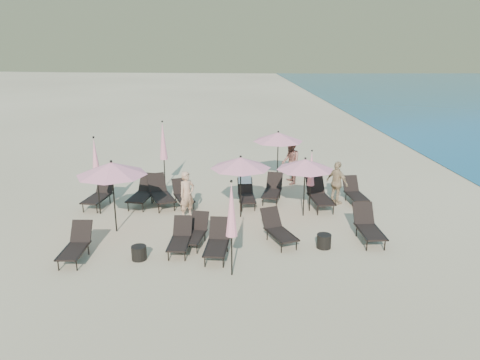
{
  "coord_description": "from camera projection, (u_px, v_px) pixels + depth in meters",
  "views": [
    {
      "loc": [
        -1.27,
        -12.79,
        6.05
      ],
      "look_at": [
        -0.35,
        3.5,
        1.1
      ],
      "focal_mm": 35.0,
      "sensor_mm": 36.0,
      "label": 1
    }
  ],
  "objects": [
    {
      "name": "beachgoer_b",
      "position": [
        291.0,
        162.0,
        20.09
      ],
      "size": [
        0.75,
        0.95,
        1.93
      ],
      "primitive_type": "imported",
      "rotation": [
        0.0,
        0.0,
        -1.59
      ],
      "color": "#985E4E",
      "rests_on": "ground"
    },
    {
      "name": "lounger_5",
      "position": [
        368.0,
        226.0,
        14.54
      ],
      "size": [
        0.68,
        1.73,
        0.99
      ],
      "rotation": [
        0.0,
        0.0,
        -0.01
      ],
      "color": "black",
      "rests_on": "ground"
    },
    {
      "name": "lounger_9",
      "position": [
        246.0,
        192.0,
        17.72
      ],
      "size": [
        0.63,
        1.61,
        0.99
      ],
      "rotation": [
        0.0,
        0.0,
        0.03
      ],
      "color": "black",
      "rests_on": "ground"
    },
    {
      "name": "hotel_skyline",
      "position": [
        47.0,
        5.0,
        261.08
      ],
      "size": [
        109.0,
        82.0,
        55.0
      ],
      "color": "beige",
      "rests_on": "ground"
    },
    {
      "name": "lounger_13",
      "position": [
        143.0,
        192.0,
        17.68
      ],
      "size": [
        1.05,
        1.89,
        1.03
      ],
      "rotation": [
        0.0,
        0.0,
        -0.22
      ],
      "color": "black",
      "rests_on": "ground"
    },
    {
      "name": "umbrella_closed_1",
      "position": [
        311.0,
        169.0,
        16.66
      ],
      "size": [
        0.27,
        0.27,
        2.29
      ],
      "color": "black",
      "rests_on": "ground"
    },
    {
      "name": "lounger_12",
      "position": [
        355.0,
        192.0,
        17.87
      ],
      "size": [
        0.69,
        1.6,
        0.9
      ],
      "rotation": [
        0.0,
        0.0,
        0.06
      ],
      "color": "black",
      "rests_on": "ground"
    },
    {
      "name": "beachgoer_c",
      "position": [
        337.0,
        183.0,
        17.62
      ],
      "size": [
        0.91,
        1.02,
        1.66
      ],
      "primitive_type": "imported",
      "rotation": [
        0.0,
        0.0,
        2.21
      ],
      "color": "tan",
      "rests_on": "ground"
    },
    {
      "name": "umbrella_open_1",
      "position": [
        241.0,
        163.0,
        15.96
      ],
      "size": [
        2.08,
        2.08,
        2.24
      ],
      "color": "black",
      "rests_on": "ground"
    },
    {
      "name": "umbrella_open_3",
      "position": [
        278.0,
        137.0,
        19.85
      ],
      "size": [
        2.14,
        2.14,
        2.31
      ],
      "color": "black",
      "rests_on": "ground"
    },
    {
      "name": "umbrella_closed_3",
      "position": [
        163.0,
        141.0,
        19.31
      ],
      "size": [
        0.33,
        0.33,
        2.84
      ],
      "color": "black",
      "rests_on": "ground"
    },
    {
      "name": "lounger_3",
      "position": [
        217.0,
        241.0,
        13.5
      ],
      "size": [
        0.84,
        1.7,
        0.93
      ],
      "rotation": [
        0.0,
        0.0,
        -0.14
      ],
      "color": "black",
      "rests_on": "ground"
    },
    {
      "name": "lounger_7",
      "position": [
        160.0,
        192.0,
        17.6
      ],
      "size": [
        1.27,
        1.95,
        1.05
      ],
      "rotation": [
        0.0,
        0.0,
        0.35
      ],
      "color": "black",
      "rests_on": "ground"
    },
    {
      "name": "lounger_11",
      "position": [
        319.0,
        194.0,
        17.39
      ],
      "size": [
        0.82,
        1.87,
        1.05
      ],
      "rotation": [
        0.0,
        0.0,
        0.07
      ],
      "color": "black",
      "rests_on": "ground"
    },
    {
      "name": "umbrella_open_0",
      "position": [
        112.0,
        169.0,
        14.7
      ],
      "size": [
        2.23,
        2.23,
        2.4
      ],
      "color": "black",
      "rests_on": "ground"
    },
    {
      "name": "side_table_0",
      "position": [
        139.0,
        253.0,
        13.3
      ],
      "size": [
        0.44,
        0.44,
        0.41
      ],
      "primitive_type": "cylinder",
      "color": "black",
      "rests_on": "ground"
    },
    {
      "name": "beachgoer_a",
      "position": [
        187.0,
        195.0,
        16.27
      ],
      "size": [
        0.73,
        0.7,
        1.67
      ],
      "primitive_type": "imported",
      "rotation": [
        0.0,
        0.0,
        0.7
      ],
      "color": "tan",
      "rests_on": "ground"
    },
    {
      "name": "side_table_1",
      "position": [
        324.0,
        241.0,
        14.05
      ],
      "size": [
        0.44,
        0.44,
        0.43
      ],
      "primitive_type": "cylinder",
      "color": "black",
      "rests_on": "ground"
    },
    {
      "name": "lounger_0",
      "position": [
        76.0,
        245.0,
        13.3
      ],
      "size": [
        0.71,
        1.63,
        0.92
      ],
      "rotation": [
        0.0,
        0.0,
        -0.07
      ],
      "color": "black",
      "rests_on": "ground"
    },
    {
      "name": "umbrella_closed_0",
      "position": [
        231.0,
        210.0,
        11.95
      ],
      "size": [
        0.31,
        0.31,
        2.65
      ],
      "color": "black",
      "rests_on": "ground"
    },
    {
      "name": "ground",
      "position": [
        258.0,
        248.0,
        14.05
      ],
      "size": [
        800.0,
        800.0,
        0.0
      ],
      "primitive_type": "plane",
      "color": "#D6BA8C",
      "rests_on": "ground"
    },
    {
      "name": "volcanic_headland",
      "position": [
        325.0,
        5.0,
        299.33
      ],
      "size": [
        690.0,
        690.0,
        55.0
      ],
      "color": "brown",
      "rests_on": "ground"
    },
    {
      "name": "lounger_2",
      "position": [
        196.0,
        232.0,
        14.28
      ],
      "size": [
        0.89,
        1.55,
        0.84
      ],
      "rotation": [
        0.0,
        0.0,
        -0.24
      ],
      "color": "black",
      "rests_on": "ground"
    },
    {
      "name": "umbrella_closed_2",
      "position": [
        96.0,
        161.0,
        16.26
      ],
      "size": [
        0.33,
        0.33,
        2.84
      ],
      "color": "black",
      "rests_on": "ground"
    },
    {
      "name": "lounger_10",
      "position": [
        273.0,
        189.0,
        18.15
      ],
      "size": [
        1.03,
        1.74,
        0.94
      ],
      "rotation": [
        0.0,
        0.0,
        -0.27
      ],
      "color": "black",
      "rests_on": "ground"
    },
    {
      "name": "umbrella_open_2",
      "position": [
        305.0,
        164.0,
        16.12
      ],
      "size": [
        1.99,
        1.99,
        2.14
      ],
      "color": "black",
      "rests_on": "ground"
    },
    {
      "name": "lounger_6",
      "position": [
        100.0,
        194.0,
        17.55
      ],
      "size": [
        1.04,
        1.82,
        0.99
      ],
      "rotation": [
        0.0,
        0.0,
        -0.24
      ],
      "color": "black",
      "rests_on": "ground"
    },
    {
      "name": "lounger_4",
      "position": [
        278.0,
        229.0,
        14.39
      ],
      "size": [
        1.08,
        1.71,
        0.92
      ],
      "rotation": [
        0.0,
        0.0,
        0.33
      ],
      "color": "black",
      "rests_on": "ground"
    },
    {
      "name": "lounger_1",
      "position": [
        180.0,
        238.0,
        13.83
      ],
      "size": [
        0.72,
        1.56,
        0.87
      ],
      "rotation": [
        0.0,
        0.0,
        -0.1
      ],
      "color": "black",
      "rests_on": "ground"
    },
    {
      "name": "lounger_8",
      "position": [
        183.0,
        194.0,
        17.69
      ],
      "size": [
        0.98,
        1.59,
        0.86
      ],
      "rotation": [
        0.0,
        0.0,
        0.3
      ],
      "color": "black",
      "rests_on": "ground"
    }
  ]
}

